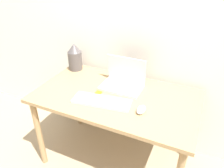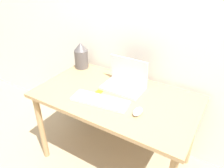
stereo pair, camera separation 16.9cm
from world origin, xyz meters
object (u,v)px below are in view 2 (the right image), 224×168
(keyboard, at_px, (100,101))
(vase, at_px, (81,56))
(mouse, at_px, (138,112))
(mp3_player, at_px, (98,92))
(laptop, at_px, (125,81))

(keyboard, height_order, vase, vase)
(keyboard, bearing_deg, vase, 140.51)
(mouse, relative_size, vase, 0.41)
(mouse, relative_size, mp3_player, 1.73)
(laptop, xyz_separation_m, vase, (-0.55, 0.11, 0.07))
(keyboard, xyz_separation_m, vase, (-0.49, 0.40, 0.12))
(mouse, distance_m, mp3_player, 0.40)
(mouse, bearing_deg, vase, 153.88)
(mouse, bearing_deg, laptop, 132.43)
(mouse, xyz_separation_m, mp3_player, (-0.39, 0.08, -0.01))
(mp3_player, bearing_deg, keyboard, -49.70)
(vase, bearing_deg, mouse, -26.12)
(laptop, height_order, keyboard, laptop)
(keyboard, bearing_deg, mouse, 2.53)
(vase, xyz_separation_m, mp3_player, (0.41, -0.31, -0.12))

